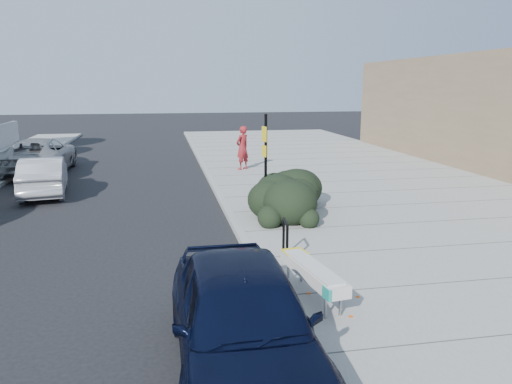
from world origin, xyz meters
TOP-DOWN VIEW (x-y plane):
  - ground at (0.00, 0.00)m, footprint 120.00×120.00m
  - sidewalk_near at (5.60, 5.00)m, footprint 11.20×50.00m
  - curb_near at (0.00, 5.00)m, footprint 0.22×50.00m
  - bench at (0.60, -2.19)m, footprint 0.69×2.05m
  - bike_rack at (0.60, -0.25)m, footprint 0.11×0.60m
  - sign_post at (1.17, 4.57)m, footprint 0.13×0.32m
  - hedge at (1.65, 3.87)m, footprint 3.00×4.09m
  - sedan_navy at (-0.92, -4.02)m, footprint 1.85×4.56m
  - wagon_silver at (-6.00, 8.33)m, footprint 1.94×4.19m
  - suv_silver at (-7.17, 13.00)m, footprint 2.62×5.60m
  - pedestrian at (1.59, 11.44)m, footprint 0.83×0.79m

SIDE VIEW (x-z plane):
  - ground at x=0.00m, z-range 0.00..0.00m
  - sidewalk_near at x=5.60m, z-range 0.00..0.15m
  - curb_near at x=0.00m, z-range 0.00..0.17m
  - bench at x=0.60m, z-range 0.33..0.93m
  - wagon_silver at x=-6.00m, z-range 0.00..1.33m
  - bike_rack at x=0.60m, z-range 0.24..1.11m
  - suv_silver at x=-7.17m, z-range 0.00..1.55m
  - sedan_navy at x=-0.92m, z-range 0.00..1.55m
  - hedge at x=1.65m, z-range 0.15..1.53m
  - pedestrian at x=1.59m, z-range 0.15..2.05m
  - sign_post at x=1.17m, z-range 0.33..3.13m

